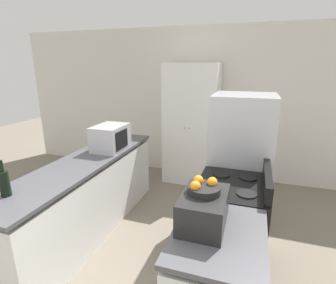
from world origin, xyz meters
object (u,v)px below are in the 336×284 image
at_px(pantry_cabinet, 191,124).
at_px(toaster_oven, 203,209).
at_px(stove, 230,226).
at_px(wine_bottle, 4,183).
at_px(fruit_bowl, 203,188).
at_px(microwave, 111,138).
at_px(refrigerator, 240,164).

xyz_separation_m(pantry_cabinet, toaster_oven, (0.72, -2.68, 0.02)).
bearing_deg(pantry_cabinet, stove, -66.29).
height_order(wine_bottle, fruit_bowl, fruit_bowl).
distance_m(microwave, toaster_oven, 1.93).
height_order(stove, microwave, microwave).
xyz_separation_m(microwave, toaster_oven, (1.45, -1.27, -0.05)).
bearing_deg(toaster_oven, refrigerator, 83.58).
distance_m(wine_bottle, toaster_oven, 1.65).
bearing_deg(stove, fruit_bowl, -102.60).
relative_size(refrigerator, toaster_oven, 3.76).
relative_size(wine_bottle, toaster_oven, 0.71).
bearing_deg(fruit_bowl, wine_bottle, -175.16).
xyz_separation_m(stove, microwave, (-1.59, 0.56, 0.61)).
relative_size(pantry_cabinet, stove, 1.87).
relative_size(stove, refrigerator, 0.65).
bearing_deg(wine_bottle, refrigerator, 41.27).
distance_m(microwave, wine_bottle, 1.40).
relative_size(refrigerator, wine_bottle, 5.27).
xyz_separation_m(wine_bottle, toaster_oven, (1.64, 0.11, -0.01)).
bearing_deg(fruit_bowl, refrigerator, 83.03).
bearing_deg(stove, microwave, 160.72).
xyz_separation_m(refrigerator, toaster_oven, (-0.17, -1.47, 0.20)).
height_order(refrigerator, toaster_oven, refrigerator).
bearing_deg(microwave, toaster_oven, -41.26).
bearing_deg(microwave, wine_bottle, -97.91).
relative_size(refrigerator, microwave, 3.48).
height_order(refrigerator, microwave, refrigerator).
bearing_deg(refrigerator, pantry_cabinet, 126.26).
distance_m(refrigerator, toaster_oven, 1.49).
xyz_separation_m(wine_bottle, fruit_bowl, (1.63, 0.14, 0.14)).
distance_m(stove, microwave, 1.79).
xyz_separation_m(pantry_cabinet, fruit_bowl, (0.71, -2.66, 0.17)).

